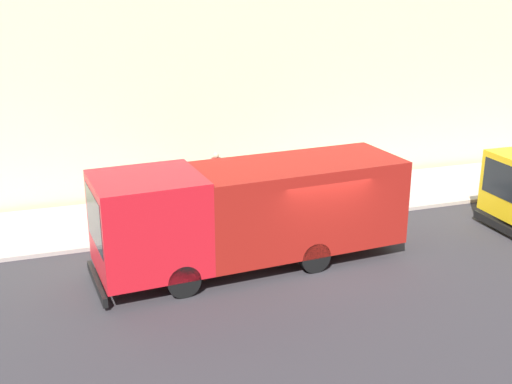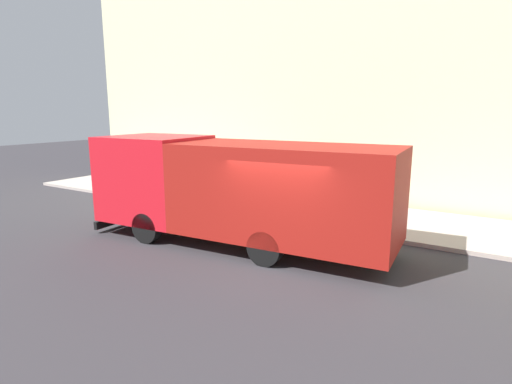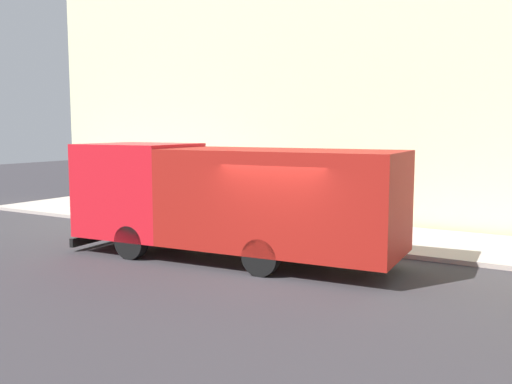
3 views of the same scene
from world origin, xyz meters
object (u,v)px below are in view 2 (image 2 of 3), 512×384
object	(u,v)px
traffic_cone_orange	(225,197)
large_utility_truck	(236,187)
pedestrian_standing	(276,178)
pedestrian_third	(313,183)
pedestrian_walking	(329,181)

from	to	relation	value
traffic_cone_orange	large_utility_truck	bearing A→B (deg)	-139.38
pedestrian_standing	traffic_cone_orange	distance (m)	2.28
pedestrian_third	traffic_cone_orange	bearing A→B (deg)	-76.47
large_utility_truck	pedestrian_standing	world-z (taller)	large_utility_truck
pedestrian_standing	pedestrian_third	xyz separation A→B (m)	(-0.23, -1.71, -0.02)
pedestrian_third	traffic_cone_orange	world-z (taller)	pedestrian_third
pedestrian_walking	pedestrian_third	size ratio (longest dim) A/B	1.00
large_utility_truck	pedestrian_walking	bearing A→B (deg)	-9.67
large_utility_truck	pedestrian_third	world-z (taller)	large_utility_truck
large_utility_truck	traffic_cone_orange	distance (m)	4.18
pedestrian_standing	pedestrian_third	distance (m)	1.73
pedestrian_third	pedestrian_walking	bearing A→B (deg)	135.25
large_utility_truck	pedestrian_standing	bearing A→B (deg)	12.93
pedestrian_walking	pedestrian_standing	xyz separation A→B (m)	(-0.46, 2.06, 0.02)
large_utility_truck	pedestrian_walking	world-z (taller)	large_utility_truck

